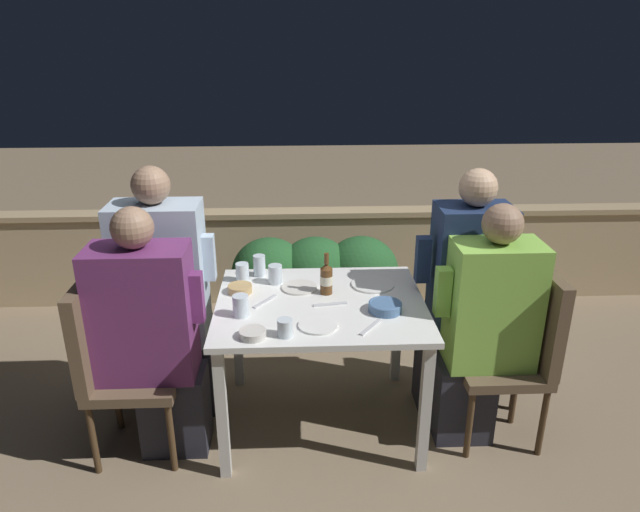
{
  "coord_description": "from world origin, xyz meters",
  "views": [
    {
      "loc": [
        -0.12,
        -2.56,
        1.99
      ],
      "look_at": [
        0.0,
        0.06,
        0.94
      ],
      "focal_mm": 32.0,
      "sensor_mm": 36.0,
      "label": 1
    }
  ],
  "objects": [
    {
      "name": "ground_plane",
      "position": [
        0.0,
        0.0,
        0.0
      ],
      "size": [
        16.0,
        16.0,
        0.0
      ],
      "primitive_type": "plane",
      "color": "#847056"
    },
    {
      "name": "parapet_wall",
      "position": [
        0.0,
        1.55,
        0.37
      ],
      "size": [
        9.0,
        0.18,
        0.73
      ],
      "color": "tan",
      "rests_on": "ground_plane"
    },
    {
      "name": "dining_table",
      "position": [
        0.0,
        0.0,
        0.63
      ],
      "size": [
        1.04,
        0.87,
        0.72
      ],
      "color": "white",
      "rests_on": "ground_plane"
    },
    {
      "name": "planter_hedge",
      "position": [
        0.01,
        0.92,
        0.4
      ],
      "size": [
        1.11,
        0.47,
        0.73
      ],
      "color": "brown",
      "rests_on": "ground_plane"
    },
    {
      "name": "chair_left_near",
      "position": [
        -1.01,
        -0.16,
        0.54
      ],
      "size": [
        0.43,
        0.42,
        0.92
      ],
      "color": "brown",
      "rests_on": "ground_plane"
    },
    {
      "name": "person_purple_stripe",
      "position": [
        -0.81,
        -0.16,
        0.63
      ],
      "size": [
        0.51,
        0.26,
        1.27
      ],
      "color": "#282833",
      "rests_on": "ground_plane"
    },
    {
      "name": "chair_left_far",
      "position": [
        -0.99,
        0.18,
        0.54
      ],
      "size": [
        0.43,
        0.42,
        0.92
      ],
      "color": "brown",
      "rests_on": "ground_plane"
    },
    {
      "name": "person_blue_shirt",
      "position": [
        -0.79,
        0.18,
        0.69
      ],
      "size": [
        0.51,
        0.26,
        1.38
      ],
      "color": "#282833",
      "rests_on": "ground_plane"
    },
    {
      "name": "chair_right_near",
      "position": [
        1.0,
        -0.13,
        0.54
      ],
      "size": [
        0.43,
        0.42,
        0.92
      ],
      "color": "brown",
      "rests_on": "ground_plane"
    },
    {
      "name": "person_green_blouse",
      "position": [
        0.8,
        -0.13,
        0.63
      ],
      "size": [
        0.49,
        0.26,
        1.26
      ],
      "color": "#282833",
      "rests_on": "ground_plane"
    },
    {
      "name": "chair_right_far",
      "position": [
        0.95,
        0.13,
        0.54
      ],
      "size": [
        0.43,
        0.42,
        0.92
      ],
      "color": "brown",
      "rests_on": "ground_plane"
    },
    {
      "name": "person_navy_jumper",
      "position": [
        0.75,
        0.13,
        0.69
      ],
      "size": [
        0.48,
        0.26,
        1.36
      ],
      "color": "#282833",
      "rests_on": "ground_plane"
    },
    {
      "name": "beer_bottle",
      "position": [
        0.03,
        0.1,
        0.81
      ],
      "size": [
        0.06,
        0.06,
        0.22
      ],
      "color": "brown",
      "rests_on": "dining_table"
    },
    {
      "name": "plate_0",
      "position": [
        -0.1,
        0.16,
        0.73
      ],
      "size": [
        0.19,
        0.19,
        0.01
      ],
      "color": "silver",
      "rests_on": "dining_table"
    },
    {
      "name": "plate_1",
      "position": [
        0.29,
        0.18,
        0.73
      ],
      "size": [
        0.23,
        0.23,
        0.01
      ],
      "color": "white",
      "rests_on": "dining_table"
    },
    {
      "name": "plate_2",
      "position": [
        -0.02,
        -0.25,
        0.73
      ],
      "size": [
        0.18,
        0.18,
        0.01
      ],
      "color": "white",
      "rests_on": "dining_table"
    },
    {
      "name": "bowl_0",
      "position": [
        0.31,
        -0.12,
        0.75
      ],
      "size": [
        0.16,
        0.16,
        0.05
      ],
      "color": "#4C709E",
      "rests_on": "dining_table"
    },
    {
      "name": "bowl_1",
      "position": [
        -0.41,
        0.13,
        0.75
      ],
      "size": [
        0.13,
        0.13,
        0.04
      ],
      "color": "tan",
      "rests_on": "dining_table"
    },
    {
      "name": "bowl_2",
      "position": [
        -0.32,
        -0.34,
        0.74
      ],
      "size": [
        0.12,
        0.12,
        0.03
      ],
      "color": "beige",
      "rests_on": "dining_table"
    },
    {
      "name": "glass_cup_0",
      "position": [
        -0.41,
        0.27,
        0.77
      ],
      "size": [
        0.07,
        0.07,
        0.1
      ],
      "color": "silver",
      "rests_on": "dining_table"
    },
    {
      "name": "glass_cup_1",
      "position": [
        -0.17,
        -0.34,
        0.76
      ],
      "size": [
        0.07,
        0.07,
        0.08
      ],
      "color": "silver",
      "rests_on": "dining_table"
    },
    {
      "name": "glass_cup_2",
      "position": [
        -0.32,
        0.34,
        0.78
      ],
      "size": [
        0.07,
        0.07,
        0.12
      ],
      "color": "silver",
      "rests_on": "dining_table"
    },
    {
      "name": "glass_cup_3",
      "position": [
        -0.38,
        -0.14,
        0.78
      ],
      "size": [
        0.08,
        0.08,
        0.11
      ],
      "color": "silver",
      "rests_on": "dining_table"
    },
    {
      "name": "glass_cup_4",
      "position": [
        -0.23,
        0.24,
        0.77
      ],
      "size": [
        0.07,
        0.07,
        0.1
      ],
      "color": "silver",
      "rests_on": "dining_table"
    },
    {
      "name": "fork_0",
      "position": [
        -0.28,
        0.01,
        0.73
      ],
      "size": [
        0.12,
        0.15,
        0.01
      ],
      "color": "silver",
      "rests_on": "dining_table"
    },
    {
      "name": "fork_1",
      "position": [
        0.05,
        -0.04,
        0.73
      ],
      "size": [
        0.17,
        0.04,
        0.01
      ],
      "color": "silver",
      "rests_on": "dining_table"
    },
    {
      "name": "fork_2",
      "position": [
        0.21,
        -0.28,
        0.73
      ],
      "size": [
        0.12,
        0.15,
        0.01
      ],
      "color": "silver",
      "rests_on": "dining_table"
    },
    {
      "name": "potted_plant",
      "position": [
        1.2,
        0.88,
        0.41
      ],
      "size": [
        0.38,
        0.38,
        0.67
      ],
      "color": "#B2A899",
      "rests_on": "ground_plane"
    }
  ]
}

